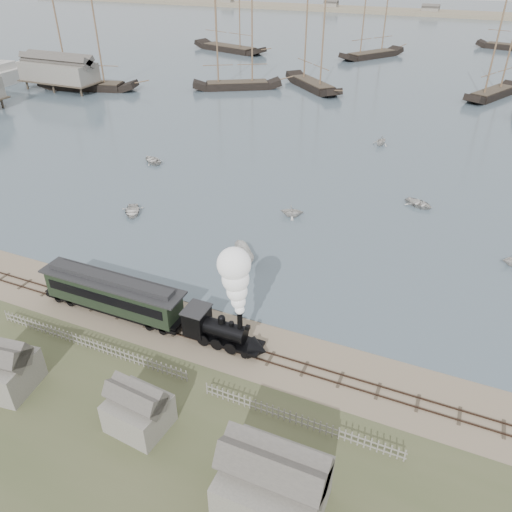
% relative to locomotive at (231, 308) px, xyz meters
% --- Properties ---
extents(ground, '(600.00, 600.00, 0.00)m').
position_rel_locomotive_xyz_m(ground, '(-4.52, 2.00, -4.31)').
color(ground, gray).
rests_on(ground, ground).
extents(harbor_water, '(600.00, 336.00, 0.06)m').
position_rel_locomotive_xyz_m(harbor_water, '(-4.52, 172.00, -4.28)').
color(harbor_water, '#4B5D6B').
rests_on(harbor_water, ground).
extents(rail_track, '(120.00, 1.80, 0.16)m').
position_rel_locomotive_xyz_m(rail_track, '(-4.52, 0.00, -4.27)').
color(rail_track, '#39291F').
rests_on(rail_track, ground).
extents(picket_fence_west, '(19.00, 0.10, 1.20)m').
position_rel_locomotive_xyz_m(picket_fence_west, '(-11.02, -5.00, -4.31)').
color(picket_fence_west, slate).
rests_on(picket_fence_west, ground).
extents(picket_fence_east, '(15.00, 0.10, 1.20)m').
position_rel_locomotive_xyz_m(picket_fence_east, '(7.98, -5.50, -4.31)').
color(picket_fence_east, slate).
rests_on(picket_fence_east, ground).
extents(shed_left, '(5.00, 4.00, 4.10)m').
position_rel_locomotive_xyz_m(shed_left, '(-14.52, -11.00, -4.31)').
color(shed_left, slate).
rests_on(shed_left, ground).
extents(shed_mid, '(4.00, 3.50, 3.60)m').
position_rel_locomotive_xyz_m(shed_mid, '(-2.52, -10.00, -4.31)').
color(shed_mid, slate).
rests_on(shed_mid, ground).
extents(shed_right, '(6.00, 5.00, 5.10)m').
position_rel_locomotive_xyz_m(shed_right, '(8.48, -12.00, -4.31)').
color(shed_right, slate).
rests_on(shed_right, ground).
extents(far_spit, '(500.00, 20.00, 1.80)m').
position_rel_locomotive_xyz_m(far_spit, '(-4.52, 252.00, -4.31)').
color(far_spit, gray).
rests_on(far_spit, ground).
extents(locomotive, '(7.49, 2.80, 9.34)m').
position_rel_locomotive_xyz_m(locomotive, '(0.00, 0.00, 0.00)').
color(locomotive, black).
rests_on(locomotive, ground).
extents(passenger_coach, '(14.43, 2.78, 3.50)m').
position_rel_locomotive_xyz_m(passenger_coach, '(-12.16, 0.00, -2.10)').
color(passenger_coach, black).
rests_on(passenger_coach, ground).
extents(beached_dinghy, '(5.21, 5.38, 0.91)m').
position_rel_locomotive_xyz_m(beached_dinghy, '(-16.45, 2.55, -3.85)').
color(beached_dinghy, silver).
rests_on(beached_dinghy, ground).
extents(rowboat_0, '(4.82, 4.47, 0.81)m').
position_rel_locomotive_xyz_m(rowboat_0, '(-22.55, 17.27, -3.84)').
color(rowboat_0, silver).
rests_on(rowboat_0, harbor_water).
extents(rowboat_1, '(3.11, 3.40, 1.52)m').
position_rel_locomotive_xyz_m(rowboat_1, '(-3.60, 24.77, -3.49)').
color(rowboat_1, silver).
rests_on(rowboat_1, harbor_water).
extents(rowboat_2, '(4.13, 3.96, 1.61)m').
position_rel_locomotive_xyz_m(rowboat_2, '(-4.81, 12.81, -3.45)').
color(rowboat_2, silver).
rests_on(rowboat_2, harbor_water).
extents(rowboat_3, '(4.13, 4.64, 0.79)m').
position_rel_locomotive_xyz_m(rowboat_3, '(10.77, 34.17, -3.85)').
color(rowboat_3, silver).
rests_on(rowboat_3, harbor_water).
extents(rowboat_6, '(4.38, 4.82, 0.82)m').
position_rel_locomotive_xyz_m(rowboat_6, '(-30.15, 33.43, -3.84)').
color(rowboat_6, silver).
rests_on(rowboat_6, harbor_water).
extents(rowboat_7, '(3.60, 3.29, 1.61)m').
position_rel_locomotive_xyz_m(rowboat_7, '(1.35, 55.73, -3.44)').
color(rowboat_7, silver).
rests_on(rowboat_7, harbor_water).
extents(schooner_0, '(23.97, 11.28, 20.00)m').
position_rel_locomotive_xyz_m(schooner_0, '(-70.03, 66.92, 5.75)').
color(schooner_0, black).
rests_on(schooner_0, harbor_water).
extents(schooner_1, '(20.42, 14.77, 20.00)m').
position_rel_locomotive_xyz_m(schooner_1, '(-38.00, 81.44, 5.75)').
color(schooner_1, black).
rests_on(schooner_1, harbor_water).
extents(schooner_2, '(18.59, 18.16, 20.00)m').
position_rel_locomotive_xyz_m(schooner_2, '(-21.71, 88.90, 5.75)').
color(schooner_2, black).
rests_on(schooner_2, harbor_water).
extents(schooner_3, '(12.30, 19.74, 20.00)m').
position_rel_locomotive_xyz_m(schooner_3, '(17.97, 97.16, 5.75)').
color(schooner_3, black).
rests_on(schooner_3, harbor_water).
extents(schooner_6, '(27.59, 13.67, 20.00)m').
position_rel_locomotive_xyz_m(schooner_6, '(-61.38, 125.02, 5.75)').
color(schooner_6, black).
rests_on(schooner_6, harbor_water).
extents(schooner_7, '(17.02, 22.18, 20.00)m').
position_rel_locomotive_xyz_m(schooner_7, '(-17.00, 132.57, 5.75)').
color(schooner_7, black).
rests_on(schooner_7, harbor_water).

